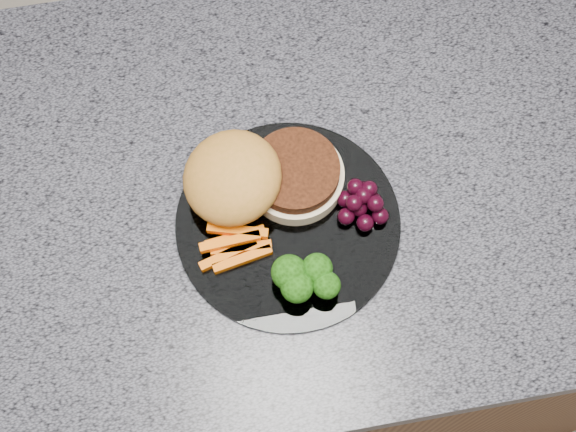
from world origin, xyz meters
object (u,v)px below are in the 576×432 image
object	(u,v)px
island_cabinet	(258,294)
grape_bunch	(363,203)
plate	(288,223)
burger	(255,178)

from	to	relation	value
island_cabinet	grape_bunch	xyz separation A→B (m)	(0.13, -0.06, 0.49)
island_cabinet	grape_bunch	bearing A→B (deg)	-23.94
plate	grape_bunch	xyz separation A→B (m)	(0.09, 0.00, 0.02)
burger	plate	bearing A→B (deg)	-76.14
island_cabinet	grape_bunch	distance (m)	0.51
plate	burger	bearing A→B (deg)	120.71
island_cabinet	grape_bunch	world-z (taller)	grape_bunch
burger	grape_bunch	distance (m)	0.13
plate	burger	xyz separation A→B (m)	(-0.03, 0.05, 0.03)
plate	grape_bunch	size ratio (longest dim) A/B	4.29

